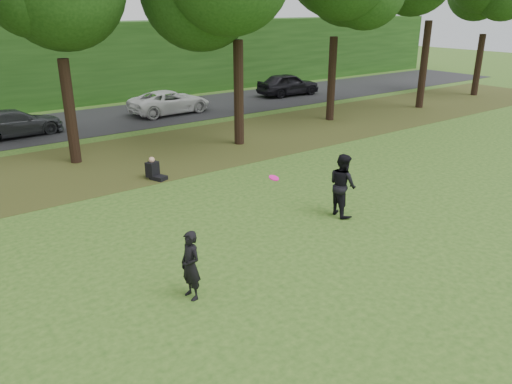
% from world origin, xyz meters
% --- Properties ---
extents(ground, '(120.00, 120.00, 0.00)m').
position_xyz_m(ground, '(0.00, 0.00, 0.00)').
color(ground, '#294F18').
rests_on(ground, ground).
extents(leaf_litter, '(60.00, 7.00, 0.01)m').
position_xyz_m(leaf_litter, '(0.00, 13.00, 0.01)').
color(leaf_litter, '#493E1A').
rests_on(leaf_litter, ground).
extents(street, '(70.00, 7.00, 0.02)m').
position_xyz_m(street, '(0.00, 21.00, 0.01)').
color(street, black).
rests_on(street, ground).
extents(far_hedge, '(70.00, 3.00, 5.00)m').
position_xyz_m(far_hedge, '(0.00, 27.00, 2.50)').
color(far_hedge, '#1A3D11').
rests_on(far_hedge, ground).
extents(player_left, '(0.41, 0.59, 1.57)m').
position_xyz_m(player_left, '(-4.24, 2.30, 0.78)').
color(player_left, black).
rests_on(player_left, ground).
extents(player_right, '(0.90, 1.06, 1.92)m').
position_xyz_m(player_right, '(1.73, 3.62, 0.96)').
color(player_right, black).
rests_on(player_right, ground).
extents(parked_cars, '(39.03, 3.15, 1.54)m').
position_xyz_m(parked_cars, '(-0.71, 20.42, 0.71)').
color(parked_cars, black).
rests_on(parked_cars, street).
extents(frisbee, '(0.30, 0.30, 0.12)m').
position_xyz_m(frisbee, '(-1.15, 3.32, 1.86)').
color(frisbee, '#F61498').
rests_on(frisbee, ground).
extents(seated_person, '(0.65, 0.83, 0.83)m').
position_xyz_m(seated_person, '(-1.37, 10.07, 0.31)').
color(seated_person, black).
rests_on(seated_person, ground).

